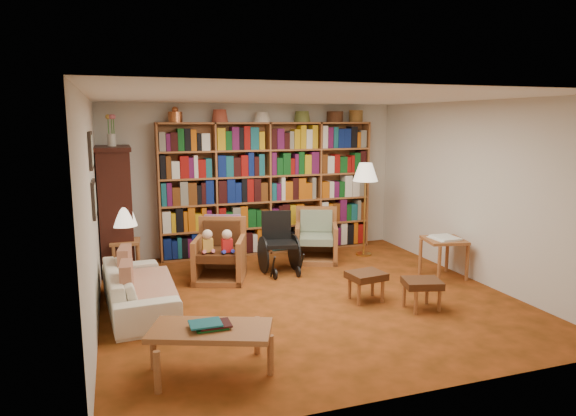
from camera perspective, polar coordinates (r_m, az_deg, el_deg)
name	(u,v)px	position (r m, az deg, el deg)	size (l,w,h in m)	color
floor	(306,297)	(6.67, 2.05, -9.83)	(5.00, 5.00, 0.00)	#9C4218
ceiling	(308,98)	(6.29, 2.19, 12.16)	(5.00, 5.00, 0.00)	white
wall_back	(254,179)	(8.72, -3.77, 3.25)	(5.00, 5.00, 0.00)	silver
wall_front	(421,247)	(4.17, 14.52, -4.26)	(5.00, 5.00, 0.00)	silver
wall_left	(92,212)	(5.96, -20.97, -0.43)	(5.00, 5.00, 0.00)	silver
wall_right	(474,192)	(7.61, 19.99, 1.73)	(5.00, 5.00, 0.00)	silver
bookshelf	(269,184)	(8.62, -2.18, 2.66)	(3.60, 0.30, 2.42)	#A06031
curio_cabinet	(116,208)	(7.97, -18.62, -0.01)	(0.50, 0.95, 2.40)	black
framed_pictures	(93,175)	(6.20, -20.89, 3.46)	(0.03, 0.52, 0.97)	black
sofa	(138,289)	(6.41, -16.29, -8.60)	(0.70, 1.79, 0.52)	#EEE3CA
sofa_throw	(143,285)	(6.40, -15.86, -8.24)	(0.71, 1.32, 0.04)	beige
cushion_left	(125,266)	(6.69, -17.63, -6.20)	(0.13, 0.41, 0.41)	maroon
cushion_right	(127,283)	(6.02, -17.47, -7.98)	(0.13, 0.40, 0.40)	maroon
side_table_lamp	(126,250)	(7.74, -17.59, -4.43)	(0.43, 0.43, 0.54)	#A06031
table_lamp	(124,217)	(7.64, -17.77, -1.01)	(0.36, 0.36, 0.49)	#BA903B
armchair_leather	(218,254)	(7.38, -7.74, -5.07)	(0.93, 0.93, 0.88)	#A06031
armchair_sage	(314,240)	(8.30, 2.92, -3.61)	(0.92, 0.91, 0.83)	#A06031
wheelchair	(279,245)	(7.63, -1.00, -4.09)	(0.52, 0.72, 0.90)	black
floor_lamp	(365,176)	(8.48, 8.60, 3.55)	(0.41, 0.41, 1.55)	#BA903B
side_table_papers	(444,245)	(7.65, 16.95, -3.94)	(0.64, 0.64, 0.60)	#A06031
footstool_a	(366,278)	(6.51, 8.68, -7.64)	(0.48, 0.42, 0.37)	#432412
footstool_b	(422,285)	(6.37, 14.68, -8.29)	(0.51, 0.46, 0.36)	#432412
coffee_table	(211,333)	(4.74, -8.59, -13.57)	(1.19, 0.88, 0.47)	#A06031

